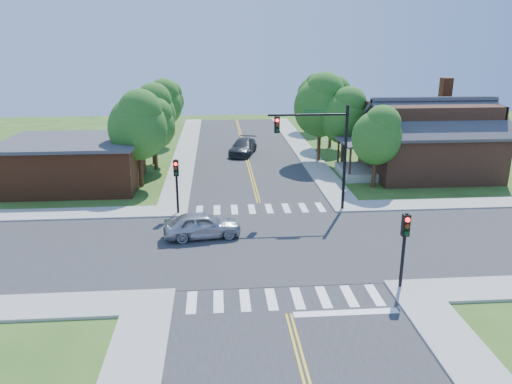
{
  "coord_description": "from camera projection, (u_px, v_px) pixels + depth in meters",
  "views": [
    {
      "loc": [
        -2.9,
        -26.21,
        11.45
      ],
      "look_at": [
        -0.55,
        3.23,
        2.2
      ],
      "focal_mm": 35.0,
      "sensor_mm": 36.0,
      "label": 1
    }
  ],
  "objects": [
    {
      "name": "centerline",
      "position": [
        270.0,
        244.0,
        28.56
      ],
      "size": [
        0.3,
        90.0,
        0.01
      ],
      "color": "gold",
      "rests_on": "ground"
    },
    {
      "name": "tree_w_d",
      "position": [
        170.0,
        99.0,
        61.76
      ],
      "size": [
        3.65,
        3.47,
        6.2
      ],
      "color": "#382314",
      "rests_on": "ground"
    },
    {
      "name": "intersection_patch",
      "position": [
        270.0,
        245.0,
        28.57
      ],
      "size": [
        10.2,
        10.2,
        0.06
      ],
      "primitive_type": "cube",
      "color": "#2D2D30",
      "rests_on": "ground"
    },
    {
      "name": "car_dgrey",
      "position": [
        243.0,
        147.0,
        50.21
      ],
      "size": [
        4.81,
        6.33,
        1.52
      ],
      "primitive_type": "imported",
      "rotation": [
        0.0,
        0.0,
        -0.27
      ],
      "color": "#303235",
      "rests_on": "ground"
    },
    {
      "name": "tree_house",
      "position": [
        321.0,
        103.0,
        46.01
      ],
      "size": [
        4.94,
        4.7,
        8.41
      ],
      "color": "#382314",
      "rests_on": "ground"
    },
    {
      "name": "signal_pole_nw",
      "position": [
        176.0,
        176.0,
        32.66
      ],
      "size": [
        0.34,
        0.42,
        3.8
      ],
      "color": "black",
      "rests_on": "ground"
    },
    {
      "name": "tree_bldg",
      "position": [
        154.0,
        123.0,
        43.55
      ],
      "size": [
        3.77,
        3.58,
        6.4
      ],
      "color": "#382314",
      "rests_on": "ground"
    },
    {
      "name": "ground",
      "position": [
        270.0,
        245.0,
        28.57
      ],
      "size": [
        100.0,
        100.0,
        0.0
      ],
      "primitive_type": "plane",
      "color": "#33551A",
      "rests_on": "ground"
    },
    {
      "name": "tree_w_a",
      "position": [
        138.0,
        124.0,
        38.24
      ],
      "size": [
        4.53,
        4.3,
        7.7
      ],
      "color": "#382314",
      "rests_on": "ground"
    },
    {
      "name": "tree_e_b",
      "position": [
        346.0,
        114.0,
        44.67
      ],
      "size": [
        4.27,
        4.06,
        7.26
      ],
      "color": "#382314",
      "rests_on": "ground"
    },
    {
      "name": "tree_w_b",
      "position": [
        152.0,
        111.0,
        45.4
      ],
      "size": [
        4.42,
        4.2,
        7.51
      ],
      "color": "#382314",
      "rests_on": "ground"
    },
    {
      "name": "house_ne",
      "position": [
        429.0,
        136.0,
        42.27
      ],
      "size": [
        13.05,
        8.8,
        7.11
      ],
      "color": "#341E12",
      "rests_on": "ground"
    },
    {
      "name": "crosswalk_north",
      "position": [
        260.0,
        209.0,
        34.46
      ],
      "size": [
        8.85,
        2.0,
        0.01
      ],
      "color": "white",
      "rests_on": "ground"
    },
    {
      "name": "sidewalk_nw",
      "position": [
        65.0,
        176.0,
        42.4
      ],
      "size": [
        40.0,
        40.0,
        0.14
      ],
      "color": "#9E9B93",
      "rests_on": "ground"
    },
    {
      "name": "stop_bar",
      "position": [
        346.0,
        313.0,
        21.53
      ],
      "size": [
        4.6,
        0.45,
        0.09
      ],
      "primitive_type": "cube",
      "color": "white",
      "rests_on": "ground"
    },
    {
      "name": "road_ew",
      "position": [
        270.0,
        245.0,
        28.57
      ],
      "size": [
        90.0,
        10.0,
        0.04
      ],
      "primitive_type": "cube",
      "color": "#2D2D30",
      "rests_on": "ground"
    },
    {
      "name": "tree_e_c",
      "position": [
        333.0,
        101.0,
        52.18
      ],
      "size": [
        4.47,
        4.25,
        7.6
      ],
      "color": "#382314",
      "rests_on": "ground"
    },
    {
      "name": "road_ns",
      "position": [
        270.0,
        245.0,
        28.57
      ],
      "size": [
        10.0,
        90.0,
        0.04
      ],
      "primitive_type": "cube",
      "color": "#2D2D30",
      "rests_on": "ground"
    },
    {
      "name": "building_nw",
      "position": [
        74.0,
        162.0,
        39.49
      ],
      "size": [
        10.4,
        8.4,
        3.73
      ],
      "color": "brown",
      "rests_on": "ground"
    },
    {
      "name": "crosswalk_south",
      "position": [
        285.0,
        299.0,
        22.66
      ],
      "size": [
        8.85,
        2.0,
        0.01
      ],
      "color": "white",
      "rests_on": "ground"
    },
    {
      "name": "signal_pole_se",
      "position": [
        405.0,
        237.0,
        22.85
      ],
      "size": [
        0.34,
        0.42,
        3.8
      ],
      "color": "black",
      "rests_on": "ground"
    },
    {
      "name": "car_silver",
      "position": [
        202.0,
        226.0,
        29.4
      ],
      "size": [
        2.95,
        4.99,
        1.54
      ],
      "primitive_type": "imported",
      "rotation": [
        0.0,
        0.0,
        1.7
      ],
      "color": "#AFB1B7",
      "rests_on": "ground"
    },
    {
      "name": "signal_mast_ne",
      "position": [
        321.0,
        141.0,
        32.74
      ],
      "size": [
        5.3,
        0.42,
        7.2
      ],
      "color": "black",
      "rests_on": "ground"
    },
    {
      "name": "tree_e_a",
      "position": [
        378.0,
        134.0,
        38.24
      ],
      "size": [
        3.83,
        3.64,
        6.51
      ],
      "color": "#382314",
      "rests_on": "ground"
    },
    {
      "name": "sidewalk_ne",
      "position": [
        426.0,
        169.0,
        44.8
      ],
      "size": [
        40.0,
        40.0,
        0.14
      ],
      "color": "#9E9B93",
      "rests_on": "ground"
    },
    {
      "name": "tree_w_c",
      "position": [
        163.0,
        102.0,
        53.32
      ],
      "size": [
        4.26,
        4.04,
        7.23
      ],
      "color": "#382314",
      "rests_on": "ground"
    },
    {
      "name": "tree_e_d",
      "position": [
        315.0,
        93.0,
        61.55
      ],
      "size": [
        4.24,
        4.02,
        7.2
      ],
      "color": "#382314",
      "rests_on": "ground"
    }
  ]
}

